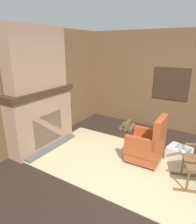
% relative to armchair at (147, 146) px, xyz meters
% --- Properties ---
extents(ground_plane, '(14.00, 14.00, 0.00)m').
position_rel_armchair_xyz_m(ground_plane, '(0.08, -0.59, -0.36)').
color(ground_plane, '#2D2119').
extents(wood_panel_wall_left, '(0.06, 5.72, 2.65)m').
position_rel_armchair_xyz_m(wood_panel_wall_left, '(-2.51, -0.59, 0.97)').
color(wood_panel_wall_left, brown).
rests_on(wood_panel_wall_left, ground).
extents(wood_panel_wall_back, '(5.72, 0.09, 2.65)m').
position_rel_armchair_xyz_m(wood_panel_wall_back, '(0.07, 1.99, 0.96)').
color(wood_panel_wall_back, brown).
rests_on(wood_panel_wall_back, ground).
extents(fireplace_hearth, '(0.61, 1.71, 1.35)m').
position_rel_armchair_xyz_m(fireplace_hearth, '(-2.27, -0.59, 0.31)').
color(fireplace_hearth, '#9E7A60').
rests_on(fireplace_hearth, ground).
extents(chimney_breast, '(0.35, 1.41, 1.28)m').
position_rel_armchair_xyz_m(chimney_breast, '(-2.28, -0.59, 1.63)').
color(chimney_breast, '#9E7A60').
rests_on(chimney_breast, fireplace_hearth).
extents(area_rug, '(3.39, 2.04, 0.01)m').
position_rel_armchair_xyz_m(area_rug, '(-0.48, -0.32, -0.35)').
color(area_rug, '#C6B789').
rests_on(area_rug, ground).
extents(armchair, '(0.68, 0.63, 0.99)m').
position_rel_armchair_xyz_m(armchair, '(0.00, 0.00, 0.00)').
color(armchair, '#A84723').
rests_on(armchair, ground).
extents(firewood_stack, '(0.45, 0.50, 0.23)m').
position_rel_armchair_xyz_m(firewood_stack, '(-1.03, 1.36, -0.27)').
color(firewood_stack, brown).
rests_on(firewood_stack, ground).
extents(laundry_basket, '(0.50, 0.45, 0.30)m').
position_rel_armchair_xyz_m(laundry_basket, '(0.54, 0.40, -0.21)').
color(laundry_basket, white).
rests_on(laundry_basket, ground).
extents(oil_lamp_vase, '(0.11, 0.11, 0.29)m').
position_rel_armchair_xyz_m(oil_lamp_vase, '(-2.32, -1.08, 1.09)').
color(oil_lamp_vase, silver).
rests_on(oil_lamp_vase, fireplace_hearth).
extents(storage_case, '(0.13, 0.28, 0.14)m').
position_rel_armchair_xyz_m(storage_case, '(-2.32, -0.30, 1.06)').
color(storage_case, black).
rests_on(storage_case, fireplace_hearth).
extents(decorative_plate_on_mantel, '(0.07, 0.28, 0.28)m').
position_rel_armchair_xyz_m(decorative_plate_on_mantel, '(-2.34, -0.69, 1.13)').
color(decorative_plate_on_mantel, red).
rests_on(decorative_plate_on_mantel, fireplace_hearth).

